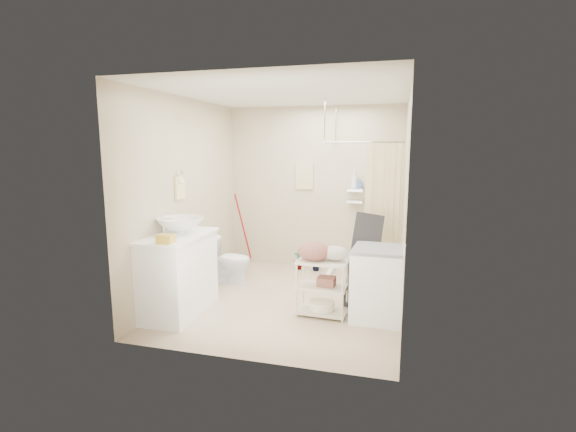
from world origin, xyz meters
name	(u,v)px	position (x,y,z in m)	size (l,w,h in m)	color
floor	(288,300)	(0.00, 0.00, 0.00)	(3.20, 3.20, 0.00)	#C8B496
ceiling	(288,93)	(0.00, 0.00, 2.60)	(2.80, 3.20, 0.04)	silver
wall_back	(314,189)	(0.00, 1.60, 1.30)	(2.80, 0.04, 2.60)	beige
wall_front	(241,223)	(0.00, -1.60, 1.30)	(2.80, 0.04, 2.60)	beige
wall_left	(187,197)	(-1.40, 0.00, 1.30)	(0.04, 3.20, 2.60)	beige
wall_right	(405,205)	(1.40, 0.00, 1.30)	(0.04, 3.20, 2.60)	beige
vanity	(178,274)	(-1.16, -0.72, 0.48)	(0.60, 1.08, 0.95)	white
sink	(180,225)	(-1.15, -0.64, 1.04)	(0.54, 0.54, 0.19)	white
counter_basket	(166,239)	(-1.04, -1.14, 1.00)	(0.17, 0.13, 0.09)	gold
floor_basket	(173,317)	(-1.07, -1.02, 0.06)	(0.23, 0.18, 0.13)	#E2D348
toilet	(228,260)	(-1.04, 0.50, 0.33)	(0.37, 0.65, 0.67)	white
mop	(242,229)	(-1.20, 1.45, 0.60)	(0.11, 0.11, 1.19)	#9F0510
potted_plant_a	(299,260)	(-0.19, 1.37, 0.15)	(0.16, 0.11, 0.31)	#984C32
potted_plant_b	(317,261)	(0.11, 1.37, 0.16)	(0.17, 0.14, 0.31)	brown
hanging_towel	(305,176)	(-0.15, 1.58, 1.50)	(0.28, 0.03, 0.42)	beige
towel_ring	(180,186)	(-1.38, -0.20, 1.47)	(0.04, 0.22, 0.34)	#FBE697
tp_holder	(193,239)	(-1.36, 0.05, 0.72)	(0.08, 0.12, 0.14)	white
shower	(364,211)	(0.85, 1.05, 1.05)	(1.10, 1.10, 2.10)	white
shampoo_bottle_a	(354,181)	(0.65, 1.53, 1.45)	(0.10, 0.10, 0.26)	silver
shampoo_bottle_b	(360,184)	(0.74, 1.51, 1.40)	(0.07, 0.07, 0.16)	#3E599E
washing_machine	(378,283)	(1.14, -0.28, 0.42)	(0.57, 0.59, 0.84)	white
laundry_rack	(322,282)	(0.51, -0.36, 0.40)	(0.58, 0.34, 0.80)	beige
ironing_board	(363,261)	(0.95, -0.03, 0.60)	(0.34, 0.10, 1.21)	black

